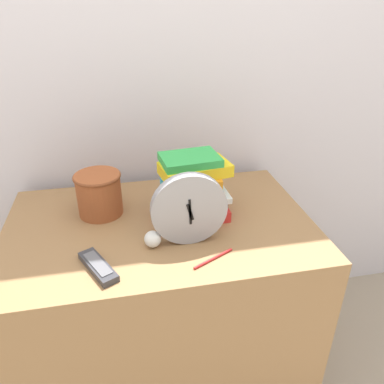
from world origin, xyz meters
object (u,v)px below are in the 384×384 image
(desk_clock, at_px, (189,209))
(tv_remote, at_px, (98,266))
(basket, at_px, (99,193))
(pen, at_px, (213,259))
(crumpled_paper_ball, at_px, (153,239))
(book_stack, at_px, (193,187))

(desk_clock, relative_size, tv_remote, 1.38)
(basket, relative_size, pen, 1.22)
(crumpled_paper_ball, relative_size, pen, 0.40)
(crumpled_paper_ball, bearing_deg, basket, 123.97)
(desk_clock, relative_size, pen, 1.77)
(book_stack, bearing_deg, crumpled_paper_ball, -134.08)
(desk_clock, height_order, book_stack, desk_clock)
(desk_clock, bearing_deg, crumpled_paper_ball, -179.20)
(pen, bearing_deg, desk_clock, 116.35)
(tv_remote, height_order, crumpled_paper_ball, crumpled_paper_ball)
(basket, bearing_deg, tv_remote, -91.11)
(tv_remote, relative_size, pen, 1.28)
(book_stack, distance_m, crumpled_paper_ball, 0.24)
(basket, xyz_separation_m, crumpled_paper_ball, (0.16, -0.23, -0.05))
(desk_clock, bearing_deg, tv_remote, -163.65)
(pen, bearing_deg, tv_remote, 176.15)
(tv_remote, bearing_deg, crumpled_paper_ball, 26.03)
(crumpled_paper_ball, xyz_separation_m, pen, (0.17, -0.10, -0.02))
(desk_clock, distance_m, basket, 0.36)
(book_stack, xyz_separation_m, pen, (0.00, -0.27, -0.10))
(desk_clock, distance_m, pen, 0.16)
(desk_clock, height_order, crumpled_paper_ball, desk_clock)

